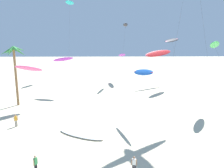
{
  "coord_description": "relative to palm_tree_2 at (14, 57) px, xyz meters",
  "views": [
    {
      "loc": [
        -1.89,
        -4.46,
        11.18
      ],
      "look_at": [
        -1.4,
        16.31,
        7.02
      ],
      "focal_mm": 34.9,
      "sensor_mm": 36.0,
      "label": 1
    }
  ],
  "objects": [
    {
      "name": "flying_kite_10",
      "position": [
        6.67,
        7.69,
        -1.05
      ],
      "size": [
        4.92,
        9.92,
        8.17
      ],
      "color": "purple",
      "rests_on": "ground"
    },
    {
      "name": "person_near_left",
      "position": [
        9.56,
        -20.43,
        -7.52
      ],
      "size": [
        0.31,
        0.47,
        1.68
      ],
      "color": "black",
      "rests_on": "ground"
    },
    {
      "name": "flying_kite_3",
      "position": [
        4.97,
        29.31,
        13.51
      ],
      "size": [
        2.77,
        11.21,
        22.52
      ],
      "color": "#19B2B7",
      "rests_on": "ground"
    },
    {
      "name": "flying_kite_7",
      "position": [
        20.46,
        -8.86,
        -1.38
      ],
      "size": [
        2.96,
        9.48,
        7.79
      ],
      "color": "blue",
      "rests_on": "ground"
    },
    {
      "name": "flying_kite_5",
      "position": [
        30.74,
        13.61,
        2.82
      ],
      "size": [
        5.75,
        10.53,
        12.0
      ],
      "color": "black",
      "rests_on": "ground"
    },
    {
      "name": "person_foreground_walker",
      "position": [
        3.63,
        -9.92,
        -7.51
      ],
      "size": [
        0.48,
        0.3,
        1.68
      ],
      "color": "slate",
      "rests_on": "ground"
    },
    {
      "name": "palm_tree_2",
      "position": [
        0.0,
        0.0,
        0.0
      ],
      "size": [
        3.99,
        4.5,
        10.27
      ],
      "color": "olive",
      "rests_on": "ground"
    },
    {
      "name": "grounded_kite_0",
      "position": [
        12.54,
        -12.89,
        -8.28
      ],
      "size": [
        6.23,
        4.47,
        0.3
      ],
      "color": "white",
      "rests_on": "ground"
    },
    {
      "name": "flying_kite_0",
      "position": [
        20.45,
        19.59,
        6.66
      ],
      "size": [
        2.97,
        10.79,
        15.61
      ],
      "color": "black",
      "rests_on": "ground"
    },
    {
      "name": "person_near_right",
      "position": [
        17.95,
        -20.61,
        -7.58
      ],
      "size": [
        0.5,
        0.25,
        1.57
      ],
      "color": "black",
      "rests_on": "ground"
    },
    {
      "name": "flying_kite_9",
      "position": [
        32.38,
        -3.58,
        2.09
      ],
      "size": [
        3.83,
        10.69,
        11.44
      ],
      "color": "green",
      "rests_on": "ground"
    },
    {
      "name": "flying_kite_8",
      "position": [
        19.7,
        21.37,
        -1.07
      ],
      "size": [
        2.96,
        7.07,
        8.17
      ],
      "color": "purple",
      "rests_on": "ground"
    },
    {
      "name": "flying_kite_4",
      "position": [
        28.5,
        16.82,
        -0.36
      ],
      "size": [
        8.15,
        6.15,
        9.21
      ],
      "color": "red",
      "rests_on": "ground"
    },
    {
      "name": "flying_kite_6",
      "position": [
        3.22,
        -2.51,
        -1.63
      ],
      "size": [
        4.4,
        10.1,
        7.83
      ],
      "color": "#EA5193",
      "rests_on": "ground"
    }
  ]
}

